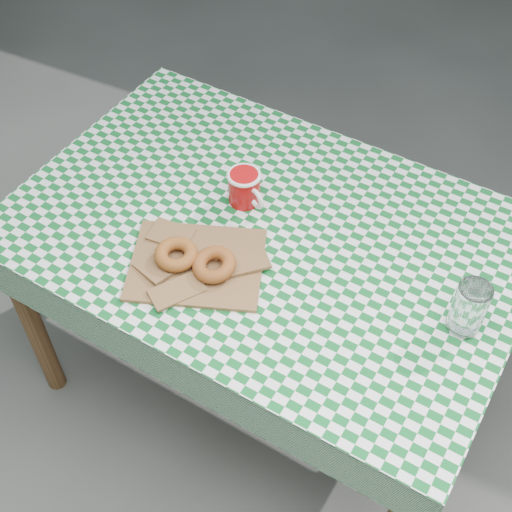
{
  "coord_description": "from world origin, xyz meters",
  "views": [
    {
      "loc": [
        0.44,
        -1.3,
        2.08
      ],
      "look_at": [
        -0.05,
        -0.3,
        0.79
      ],
      "focal_mm": 48.58,
      "sensor_mm": 36.0,
      "label": 1
    }
  ],
  "objects_px": {
    "table": "(264,315)",
    "paper_bag": "(197,264)",
    "drinking_glass": "(469,308)",
    "coffee_mug": "(244,187)"
  },
  "relations": [
    {
      "from": "coffee_mug",
      "to": "drinking_glass",
      "type": "relative_size",
      "value": 1.22
    },
    {
      "from": "table",
      "to": "coffee_mug",
      "type": "bearing_deg",
      "value": 149.25
    },
    {
      "from": "drinking_glass",
      "to": "table",
      "type": "bearing_deg",
      "value": 172.4
    },
    {
      "from": "drinking_glass",
      "to": "coffee_mug",
      "type": "bearing_deg",
      "value": 167.47
    },
    {
      "from": "paper_bag",
      "to": "drinking_glass",
      "type": "bearing_deg",
      "value": 10.32
    },
    {
      "from": "table",
      "to": "paper_bag",
      "type": "height_order",
      "value": "paper_bag"
    },
    {
      "from": "paper_bag",
      "to": "drinking_glass",
      "type": "relative_size",
      "value": 2.34
    },
    {
      "from": "coffee_mug",
      "to": "table",
      "type": "bearing_deg",
      "value": -8.12
    },
    {
      "from": "table",
      "to": "coffee_mug",
      "type": "height_order",
      "value": "coffee_mug"
    },
    {
      "from": "paper_bag",
      "to": "drinking_glass",
      "type": "height_order",
      "value": "drinking_glass"
    }
  ]
}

